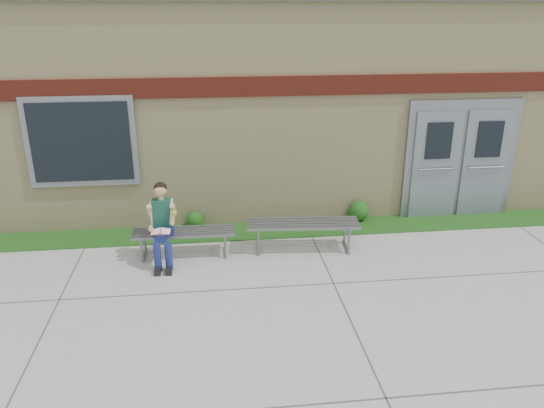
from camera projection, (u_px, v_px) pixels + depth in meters
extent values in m
plane|color=#9E9E99|center=(272.00, 305.00, 7.43)|extent=(80.00, 80.00, 0.00)
cube|color=#1F4312|center=(255.00, 231.00, 9.84)|extent=(16.00, 0.80, 0.02)
cube|color=beige|center=(242.00, 93.00, 12.28)|extent=(16.00, 6.00, 4.00)
cube|color=maroon|center=(252.00, 87.00, 9.26)|extent=(16.00, 0.06, 0.35)
cube|color=slate|center=(81.00, 142.00, 9.24)|extent=(1.90, 0.08, 1.60)
cube|color=black|center=(81.00, 142.00, 9.20)|extent=(1.70, 0.04, 1.40)
cube|color=slate|center=(460.00, 159.00, 10.20)|extent=(2.20, 0.08, 2.30)
cube|color=slate|center=(435.00, 166.00, 10.14)|extent=(0.92, 0.06, 2.10)
cube|color=slate|center=(485.00, 164.00, 10.25)|extent=(0.92, 0.06, 2.10)
cube|color=slate|center=(184.00, 232.00, 8.77)|extent=(1.69, 0.49, 0.03)
cube|color=slate|center=(144.00, 246.00, 8.77)|extent=(0.05, 0.47, 0.38)
cube|color=slate|center=(225.00, 242.00, 8.92)|extent=(0.05, 0.47, 0.38)
cube|color=slate|center=(303.00, 223.00, 8.97)|extent=(1.94, 0.68, 0.04)
cube|color=slate|center=(258.00, 239.00, 8.97)|extent=(0.09, 0.53, 0.43)
cube|color=slate|center=(346.00, 235.00, 9.14)|extent=(0.09, 0.53, 0.43)
cube|color=navy|center=(164.00, 229.00, 8.65)|extent=(0.33, 0.24, 0.15)
cube|color=#103B2B|center=(162.00, 212.00, 8.53)|extent=(0.31, 0.20, 0.44)
sphere|color=tan|center=(160.00, 190.00, 8.38)|extent=(0.21, 0.21, 0.20)
sphere|color=black|center=(160.00, 188.00, 8.40)|extent=(0.22, 0.22, 0.21)
cylinder|color=navy|center=(156.00, 234.00, 8.41)|extent=(0.15, 0.41, 0.14)
cylinder|color=navy|center=(167.00, 234.00, 8.42)|extent=(0.15, 0.41, 0.14)
cylinder|color=navy|center=(158.00, 257.00, 8.30)|extent=(0.12, 0.12, 0.48)
cylinder|color=navy|center=(169.00, 257.00, 8.31)|extent=(0.12, 0.12, 0.48)
cube|color=black|center=(158.00, 270.00, 8.30)|extent=(0.10, 0.25, 0.10)
cube|color=black|center=(169.00, 270.00, 8.32)|extent=(0.10, 0.25, 0.10)
cylinder|color=tan|center=(150.00, 211.00, 8.44)|extent=(0.09, 0.22, 0.25)
cylinder|color=tan|center=(173.00, 210.00, 8.47)|extent=(0.09, 0.22, 0.25)
cube|color=white|center=(161.00, 231.00, 8.27)|extent=(0.30, 0.22, 0.01)
cube|color=#B44346|center=(161.00, 232.00, 8.28)|extent=(0.30, 0.23, 0.01)
sphere|color=#8DC434|center=(174.00, 212.00, 8.35)|extent=(0.08, 0.08, 0.08)
sphere|color=#1F4312|center=(195.00, 220.00, 9.89)|extent=(0.32, 0.32, 0.32)
sphere|color=#1F4312|center=(359.00, 211.00, 10.22)|extent=(0.39, 0.39, 0.39)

